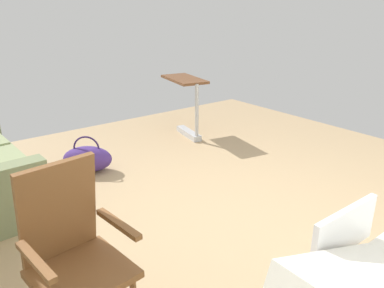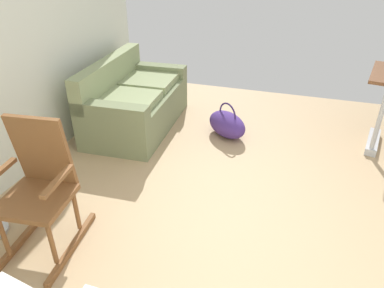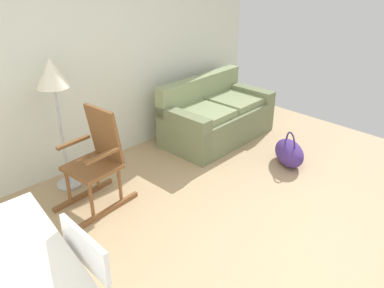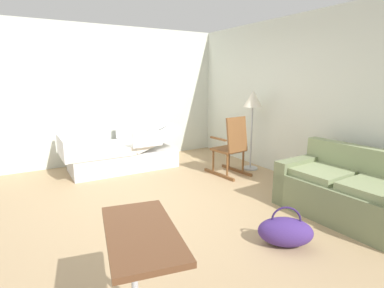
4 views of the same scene
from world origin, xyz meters
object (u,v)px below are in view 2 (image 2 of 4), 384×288
at_px(overbed_table, 384,101).
at_px(duffel_bag, 227,124).
at_px(couch, 135,104).
at_px(rocking_chair, 40,188).

relative_size(overbed_table, duffel_bag, 1.37).
distance_m(overbed_table, duffel_bag, 1.77).
xyz_separation_m(couch, rocking_chair, (-2.06, -0.22, 0.20)).
bearing_deg(overbed_table, rocking_chair, 133.29).
xyz_separation_m(rocking_chair, overbed_table, (2.50, -2.65, 0.03)).
bearing_deg(duffel_bag, overbed_table, -78.44).
distance_m(couch, overbed_table, 2.91).
xyz_separation_m(couch, overbed_table, (0.43, -2.87, 0.23)).
bearing_deg(rocking_chair, overbed_table, -46.71).
bearing_deg(couch, overbed_table, -81.43).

